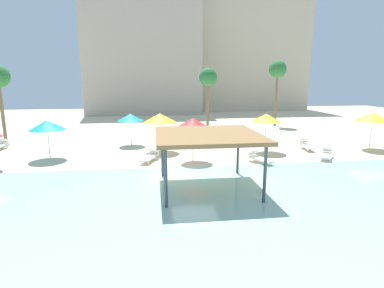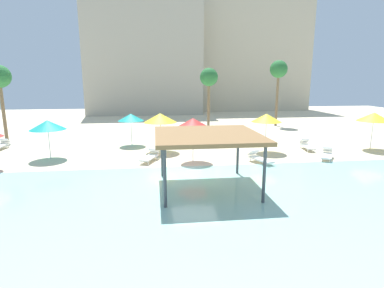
{
  "view_description": "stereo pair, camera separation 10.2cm",
  "coord_description": "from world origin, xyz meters",
  "px_view_note": "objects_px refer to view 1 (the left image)",
  "views": [
    {
      "loc": [
        -2.22,
        -16.03,
        5.18
      ],
      "look_at": [
        0.09,
        2.0,
        1.3
      ],
      "focal_mm": 28.53,
      "sensor_mm": 36.0,
      "label": 1
    },
    {
      "loc": [
        -2.11,
        -16.04,
        5.18
      ],
      "look_at": [
        0.09,
        2.0,
        1.3
      ],
      "focal_mm": 28.53,
      "sensor_mm": 36.0,
      "label": 2
    }
  ],
  "objects_px": {
    "beach_umbrella_teal_1": "(47,125)",
    "beach_umbrella_red_2": "(193,123)",
    "beach_umbrella_yellow_0": "(266,118)",
    "lounge_chair_2": "(0,145)",
    "beach_umbrella_teal_3": "(130,117)",
    "palm_tree_0": "(208,79)",
    "lounge_chair_3": "(259,158)",
    "palm_tree_1": "(278,71)",
    "lounge_chair_1": "(150,156)",
    "beach_umbrella_yellow_4": "(373,117)",
    "beach_umbrella_yellow_6": "(160,118)",
    "lounge_chair_0": "(306,145)",
    "shade_pavilion": "(208,137)",
    "lounge_chair_4": "(326,154)"
  },
  "relations": [
    {
      "from": "lounge_chair_1",
      "to": "palm_tree_0",
      "type": "relative_size",
      "value": 0.31
    },
    {
      "from": "beach_umbrella_yellow_6",
      "to": "lounge_chair_2",
      "type": "height_order",
      "value": "beach_umbrella_yellow_6"
    },
    {
      "from": "beach_umbrella_red_2",
      "to": "lounge_chair_1",
      "type": "relative_size",
      "value": 1.41
    },
    {
      "from": "lounge_chair_3",
      "to": "palm_tree_1",
      "type": "height_order",
      "value": "palm_tree_1"
    },
    {
      "from": "beach_umbrella_teal_1",
      "to": "beach_umbrella_yellow_6",
      "type": "xyz_separation_m",
      "value": [
        7.33,
        1.23,
        0.2
      ]
    },
    {
      "from": "beach_umbrella_red_2",
      "to": "lounge_chair_0",
      "type": "xyz_separation_m",
      "value": [
        8.88,
        2.24,
        -2.17
      ]
    },
    {
      "from": "beach_umbrella_teal_3",
      "to": "lounge_chair_2",
      "type": "distance_m",
      "value": 9.88
    },
    {
      "from": "shade_pavilion",
      "to": "lounge_chair_2",
      "type": "distance_m",
      "value": 17.45
    },
    {
      "from": "beach_umbrella_red_2",
      "to": "beach_umbrella_yellow_4",
      "type": "distance_m",
      "value": 13.79
    },
    {
      "from": "beach_umbrella_yellow_6",
      "to": "beach_umbrella_yellow_0",
      "type": "bearing_deg",
      "value": -7.9
    },
    {
      "from": "beach_umbrella_teal_1",
      "to": "beach_umbrella_yellow_4",
      "type": "distance_m",
      "value": 23.01
    },
    {
      "from": "beach_umbrella_yellow_0",
      "to": "lounge_chair_1",
      "type": "distance_m",
      "value": 8.68
    },
    {
      "from": "beach_umbrella_red_2",
      "to": "beach_umbrella_yellow_0",
      "type": "bearing_deg",
      "value": 19.61
    },
    {
      "from": "lounge_chair_0",
      "to": "beach_umbrella_yellow_6",
      "type": "bearing_deg",
      "value": -86.71
    },
    {
      "from": "beach_umbrella_teal_3",
      "to": "lounge_chair_3",
      "type": "xyz_separation_m",
      "value": [
        8.33,
        -6.37,
        -1.91
      ]
    },
    {
      "from": "beach_umbrella_teal_1",
      "to": "beach_umbrella_red_2",
      "type": "distance_m",
      "value": 9.5
    },
    {
      "from": "lounge_chair_1",
      "to": "lounge_chair_2",
      "type": "xyz_separation_m",
      "value": [
        -11.21,
        4.79,
        0.0
      ]
    },
    {
      "from": "shade_pavilion",
      "to": "beach_umbrella_teal_3",
      "type": "xyz_separation_m",
      "value": [
        -4.29,
        10.48,
        -0.32
      ]
    },
    {
      "from": "beach_umbrella_red_2",
      "to": "lounge_chair_0",
      "type": "bearing_deg",
      "value": 14.16
    },
    {
      "from": "beach_umbrella_yellow_0",
      "to": "lounge_chair_2",
      "type": "bearing_deg",
      "value": 170.69
    },
    {
      "from": "shade_pavilion",
      "to": "beach_umbrella_yellow_6",
      "type": "relative_size",
      "value": 1.74
    },
    {
      "from": "palm_tree_0",
      "to": "lounge_chair_4",
      "type": "bearing_deg",
      "value": -68.69
    },
    {
      "from": "beach_umbrella_teal_3",
      "to": "lounge_chair_3",
      "type": "relative_size",
      "value": 1.27
    },
    {
      "from": "lounge_chair_2",
      "to": "lounge_chair_3",
      "type": "distance_m",
      "value": 19.02
    },
    {
      "from": "beach_umbrella_yellow_0",
      "to": "palm_tree_0",
      "type": "xyz_separation_m",
      "value": [
        -2.17,
        11.46,
        2.76
      ]
    },
    {
      "from": "beach_umbrella_yellow_4",
      "to": "lounge_chair_2",
      "type": "height_order",
      "value": "beach_umbrella_yellow_4"
    },
    {
      "from": "beach_umbrella_yellow_0",
      "to": "palm_tree_1",
      "type": "relative_size",
      "value": 0.38
    },
    {
      "from": "beach_umbrella_red_2",
      "to": "palm_tree_0",
      "type": "xyz_separation_m",
      "value": [
        3.36,
        13.43,
        2.73
      ]
    },
    {
      "from": "beach_umbrella_teal_3",
      "to": "palm_tree_0",
      "type": "bearing_deg",
      "value": 46.44
    },
    {
      "from": "beach_umbrella_yellow_6",
      "to": "lounge_chair_3",
      "type": "bearing_deg",
      "value": -33.07
    },
    {
      "from": "lounge_chair_3",
      "to": "lounge_chair_0",
      "type": "bearing_deg",
      "value": 100.73
    },
    {
      "from": "beach_umbrella_yellow_6",
      "to": "lounge_chair_2",
      "type": "relative_size",
      "value": 1.45
    },
    {
      "from": "beach_umbrella_yellow_4",
      "to": "lounge_chair_4",
      "type": "relative_size",
      "value": 1.44
    },
    {
      "from": "lounge_chair_3",
      "to": "beach_umbrella_yellow_6",
      "type": "bearing_deg",
      "value": -145.86
    },
    {
      "from": "lounge_chair_4",
      "to": "palm_tree_0",
      "type": "distance_m",
      "value": 15.82
    },
    {
      "from": "beach_umbrella_yellow_0",
      "to": "lounge_chair_3",
      "type": "height_order",
      "value": "beach_umbrella_yellow_0"
    },
    {
      "from": "lounge_chair_3",
      "to": "palm_tree_1",
      "type": "distance_m",
      "value": 17.53
    },
    {
      "from": "beach_umbrella_yellow_0",
      "to": "palm_tree_1",
      "type": "bearing_deg",
      "value": 64.82
    },
    {
      "from": "lounge_chair_2",
      "to": "lounge_chair_4",
      "type": "relative_size",
      "value": 1.0
    },
    {
      "from": "beach_umbrella_yellow_6",
      "to": "lounge_chair_1",
      "type": "height_order",
      "value": "beach_umbrella_yellow_6"
    },
    {
      "from": "beach_umbrella_yellow_6",
      "to": "lounge_chair_2",
      "type": "bearing_deg",
      "value": 169.81
    },
    {
      "from": "beach_umbrella_red_2",
      "to": "beach_umbrella_yellow_4",
      "type": "height_order",
      "value": "beach_umbrella_red_2"
    },
    {
      "from": "shade_pavilion",
      "to": "lounge_chair_3",
      "type": "distance_m",
      "value": 6.18
    },
    {
      "from": "lounge_chair_1",
      "to": "beach_umbrella_teal_3",
      "type": "bearing_deg",
      "value": -140.38
    },
    {
      "from": "lounge_chair_0",
      "to": "lounge_chair_4",
      "type": "distance_m",
      "value": 2.82
    },
    {
      "from": "lounge_chair_1",
      "to": "palm_tree_1",
      "type": "distance_m",
      "value": 20.32
    },
    {
      "from": "lounge_chair_4",
      "to": "beach_umbrella_yellow_6",
      "type": "bearing_deg",
      "value": -76.06
    },
    {
      "from": "lounge_chair_0",
      "to": "palm_tree_1",
      "type": "height_order",
      "value": "palm_tree_1"
    },
    {
      "from": "beach_umbrella_yellow_6",
      "to": "palm_tree_1",
      "type": "distance_m",
      "value": 17.55
    },
    {
      "from": "shade_pavilion",
      "to": "beach_umbrella_yellow_0",
      "type": "xyz_separation_m",
      "value": [
        5.49,
        7.02,
        -0.08
      ]
    }
  ]
}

